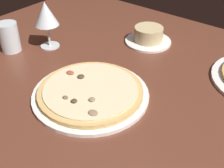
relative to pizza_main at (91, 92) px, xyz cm
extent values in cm
cube|color=brown|center=(7.39, 9.37, -3.21)|extent=(150.00, 110.00, 4.00)
cylinder|color=white|center=(0.01, 0.01, -0.71)|extent=(31.72, 31.72, 1.00)
cylinder|color=tan|center=(0.01, 0.01, 0.39)|extent=(28.54, 28.54, 1.20)
cylinder|color=beige|center=(0.01, 0.01, 1.19)|extent=(25.50, 25.50, 0.40)
ellipsoid|color=#4C3828|center=(0.83, -6.90, 1.77)|extent=(1.67, 1.53, 0.75)
ellipsoid|color=#AD4733|center=(-9.32, 1.72, 1.67)|extent=(2.46, 1.80, 0.55)
ellipsoid|color=#937556|center=(3.94, -3.62, 1.73)|extent=(1.77, 1.69, 0.67)
ellipsoid|color=#937556|center=(7.67, -7.12, 1.60)|extent=(2.61, 2.04, 0.41)
ellipsoid|color=brown|center=(-2.04, -7.16, 1.63)|extent=(1.67, 1.23, 0.48)
ellipsoid|color=#4C3828|center=(-5.45, 2.11, 1.75)|extent=(2.02, 1.94, 0.72)
cylinder|color=white|center=(-5.02, 36.28, -0.81)|extent=(16.45, 16.45, 0.80)
cylinder|color=#D1B784|center=(-5.02, 36.28, 2.11)|extent=(10.13, 10.13, 5.03)
cylinder|color=silver|center=(-30.32, 12.21, -1.01)|extent=(6.61, 6.61, 0.40)
cylinder|color=silver|center=(-30.32, 12.21, 3.05)|extent=(0.80, 0.80, 7.72)
cone|color=silver|center=(-30.32, 12.21, 10.88)|extent=(8.09, 8.09, 7.94)
cone|color=#5B0F19|center=(-30.32, 12.21, 8.15)|extent=(2.28, 2.28, 2.49)
cylinder|color=silver|center=(-38.37, 2.04, 3.76)|extent=(6.64, 6.64, 9.93)
cylinder|color=silver|center=(-38.37, 2.04, 1.59)|extent=(6.11, 6.11, 5.60)
camera|label=1|loc=(43.83, -45.32, 47.60)|focal=46.69mm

